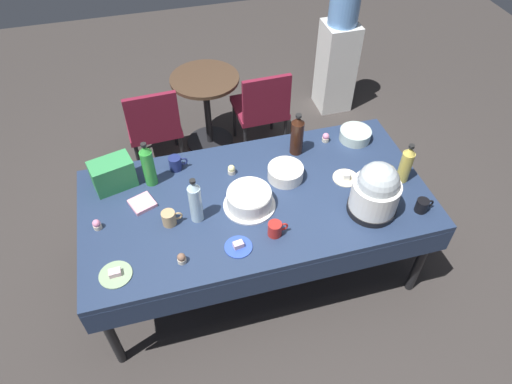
% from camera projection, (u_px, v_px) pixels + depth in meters
% --- Properties ---
extents(ground, '(9.00, 9.00, 0.00)m').
position_uv_depth(ground, '(256.00, 265.00, 3.45)').
color(ground, '#383330').
extents(potluck_table, '(2.20, 1.10, 0.75)m').
position_uv_depth(potluck_table, '(256.00, 204.00, 2.95)').
color(potluck_table, navy).
rests_on(potluck_table, ground).
extents(frosted_layer_cake, '(0.33, 0.33, 0.12)m').
position_uv_depth(frosted_layer_cake, '(249.00, 199.00, 2.82)').
color(frosted_layer_cake, silver).
rests_on(frosted_layer_cake, potluck_table).
extents(slow_cooker, '(0.30, 0.30, 0.37)m').
position_uv_depth(slow_cooker, '(376.00, 191.00, 2.71)').
color(slow_cooker, black).
rests_on(slow_cooker, potluck_table).
extents(glass_salad_bowl, '(0.22, 0.22, 0.08)m').
position_uv_depth(glass_salad_bowl, '(355.00, 135.00, 3.28)').
color(glass_salad_bowl, '#B2C6BC').
rests_on(glass_salad_bowl, potluck_table).
extents(ceramic_snack_bowl, '(0.24, 0.24, 0.09)m').
position_uv_depth(ceramic_snack_bowl, '(285.00, 173.00, 3.00)').
color(ceramic_snack_bowl, silver).
rests_on(ceramic_snack_bowl, potluck_table).
extents(dessert_plate_cream, '(0.17, 0.17, 0.05)m').
position_uv_depth(dessert_plate_cream, '(346.00, 177.00, 3.02)').
color(dessert_plate_cream, beige).
rests_on(dessert_plate_cream, potluck_table).
extents(dessert_plate_cobalt, '(0.16, 0.16, 0.04)m').
position_uv_depth(dessert_plate_cobalt, '(238.00, 246.00, 2.63)').
color(dessert_plate_cobalt, '#2D4CB2').
rests_on(dessert_plate_cobalt, potluck_table).
extents(dessert_plate_sage, '(0.18, 0.18, 0.04)m').
position_uv_depth(dessert_plate_sage, '(115.00, 274.00, 2.50)').
color(dessert_plate_sage, '#8CA87F').
rests_on(dessert_plate_sage, potluck_table).
extents(cupcake_berry, '(0.05, 0.05, 0.07)m').
position_uv_depth(cupcake_berry, '(97.00, 225.00, 2.71)').
color(cupcake_berry, beige).
rests_on(cupcake_berry, potluck_table).
extents(cupcake_cocoa, '(0.05, 0.05, 0.07)m').
position_uv_depth(cupcake_cocoa, '(182.00, 258.00, 2.54)').
color(cupcake_cocoa, beige).
rests_on(cupcake_cocoa, potluck_table).
extents(cupcake_mint, '(0.05, 0.05, 0.07)m').
position_uv_depth(cupcake_mint, '(326.00, 138.00, 3.27)').
color(cupcake_mint, beige).
rests_on(cupcake_mint, potluck_table).
extents(cupcake_vanilla, '(0.05, 0.05, 0.07)m').
position_uv_depth(cupcake_vanilla, '(231.00, 170.00, 3.04)').
color(cupcake_vanilla, beige).
rests_on(cupcake_vanilla, potluck_table).
extents(soda_bottle_water, '(0.08, 0.08, 0.33)m').
position_uv_depth(soda_bottle_water, '(195.00, 201.00, 2.68)').
color(soda_bottle_water, silver).
rests_on(soda_bottle_water, potluck_table).
extents(soda_bottle_ginger_ale, '(0.08, 0.08, 0.29)m').
position_uv_depth(soda_bottle_ginger_ale, '(406.00, 164.00, 2.93)').
color(soda_bottle_ginger_ale, gold).
rests_on(soda_bottle_ginger_ale, potluck_table).
extents(soda_bottle_cola, '(0.09, 0.09, 0.32)m').
position_uv_depth(soda_bottle_cola, '(297.00, 135.00, 3.11)').
color(soda_bottle_cola, '#33190F').
rests_on(soda_bottle_cola, potluck_table).
extents(soda_bottle_lime_soda, '(0.08, 0.08, 0.33)m').
position_uv_depth(soda_bottle_lime_soda, '(148.00, 165.00, 2.89)').
color(soda_bottle_lime_soda, green).
rests_on(soda_bottle_lime_soda, potluck_table).
extents(coffee_mug_black, '(0.12, 0.08, 0.09)m').
position_uv_depth(coffee_mug_black, '(422.00, 205.00, 2.80)').
color(coffee_mug_black, black).
rests_on(coffee_mug_black, potluck_table).
extents(coffee_mug_navy, '(0.13, 0.08, 0.10)m').
position_uv_depth(coffee_mug_navy, '(176.00, 163.00, 3.06)').
color(coffee_mug_navy, navy).
rests_on(coffee_mug_navy, potluck_table).
extents(coffee_mug_red, '(0.12, 0.08, 0.09)m').
position_uv_depth(coffee_mug_red, '(275.00, 229.00, 2.67)').
color(coffee_mug_red, '#B2231E').
rests_on(coffee_mug_red, potluck_table).
extents(coffee_mug_tan, '(0.13, 0.08, 0.09)m').
position_uv_depth(coffee_mug_tan, '(169.00, 218.00, 2.73)').
color(coffee_mug_tan, tan).
rests_on(coffee_mug_tan, potluck_table).
extents(soda_carton, '(0.29, 0.22, 0.20)m').
position_uv_depth(soda_carton, '(113.00, 174.00, 2.91)').
color(soda_carton, '#338C4C').
rests_on(soda_carton, potluck_table).
extents(paper_napkin_stack, '(0.18, 0.18, 0.02)m').
position_uv_depth(paper_napkin_stack, '(142.00, 203.00, 2.86)').
color(paper_napkin_stack, pink).
rests_on(paper_napkin_stack, potluck_table).
extents(maroon_chair_left, '(0.46, 0.46, 0.85)m').
position_uv_depth(maroon_chair_left, '(154.00, 124.00, 3.85)').
color(maroon_chair_left, maroon).
rests_on(maroon_chair_left, ground).
extents(maroon_chair_right, '(0.45, 0.45, 0.85)m').
position_uv_depth(maroon_chair_right, '(262.00, 106.00, 4.02)').
color(maroon_chair_right, maroon).
rests_on(maroon_chair_right, ground).
extents(round_cafe_table, '(0.60, 0.60, 0.72)m').
position_uv_depth(round_cafe_table, '(206.00, 99.00, 4.09)').
color(round_cafe_table, '#473323').
rests_on(round_cafe_table, ground).
extents(water_cooler, '(0.32, 0.32, 1.24)m').
position_uv_depth(water_cooler, '(338.00, 54.00, 4.45)').
color(water_cooler, silver).
rests_on(water_cooler, ground).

